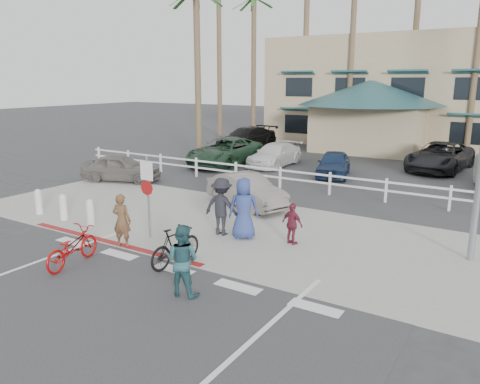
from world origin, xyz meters
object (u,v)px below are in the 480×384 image
Objects in this scene: bike_red at (72,247)px; bike_black at (176,246)px; sign_post at (148,193)px; car_red_compact at (121,168)px; car_white_sedan at (247,190)px.

bike_red is 2.77m from bike_black.
car_red_compact is at bearing 141.56° from sign_post.
car_white_sedan is (0.81, 7.63, 0.13)m from bike_red.
car_red_compact is at bearing -61.17° from bike_red.
sign_post reaches higher than bike_black.
sign_post is 4.96m from car_white_sedan.
bike_red is 10.79m from car_red_compact.
bike_red is at bearing 37.18° from bike_black.
car_red_compact reaches higher than bike_black.
bike_red is at bearing -164.53° from car_white_sedan.
bike_black is 6.35m from car_white_sedan.
sign_post reaches higher than bike_red.
bike_black is (2.15, -1.31, -0.91)m from sign_post.
sign_post is 1.62× the size of bike_black.
bike_red is (-0.20, -2.78, -0.95)m from sign_post.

